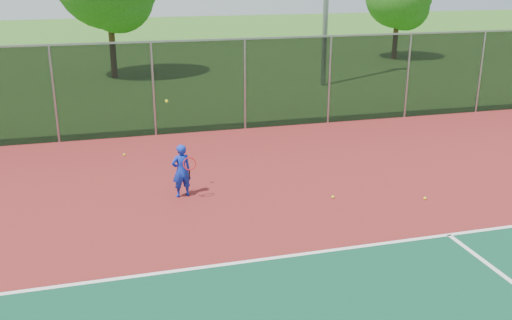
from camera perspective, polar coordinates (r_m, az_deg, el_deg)
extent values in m
cube|color=maroon|center=(10.63, 12.51, -10.95)|extent=(30.00, 20.00, 0.02)
cube|color=white|center=(12.33, 18.71, -7.09)|extent=(22.00, 0.10, 0.00)
cube|color=black|center=(19.01, -1.12, 7.54)|extent=(30.00, 0.04, 3.00)
cube|color=gray|center=(18.78, -1.15, 12.03)|extent=(30.00, 0.06, 0.06)
imported|color=#132CB3|center=(13.51, -7.48, -1.06)|extent=(0.53, 0.41, 1.28)
cylinder|color=black|center=(13.30, -6.68, -1.46)|extent=(0.03, 0.15, 0.27)
torus|color=#A51414|center=(13.11, -6.66, -0.38)|extent=(0.30, 0.13, 0.29)
sphere|color=yellow|center=(13.11, -8.93, 5.84)|extent=(0.07, 0.07, 0.07)
sphere|color=yellow|center=(13.97, 16.55, -3.69)|extent=(0.07, 0.07, 0.07)
sphere|color=yellow|center=(13.59, 7.70, -3.68)|extent=(0.07, 0.07, 0.07)
sphere|color=yellow|center=(16.92, -13.03, 0.52)|extent=(0.07, 0.07, 0.07)
cylinder|color=#392114|center=(29.32, -14.14, 10.69)|extent=(0.30, 0.30, 2.82)
cylinder|color=#392114|center=(35.59, 13.74, 11.51)|extent=(0.30, 0.30, 2.17)
sphere|color=#1D4E14|center=(35.36, 14.81, 14.54)|extent=(2.66, 2.66, 2.66)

